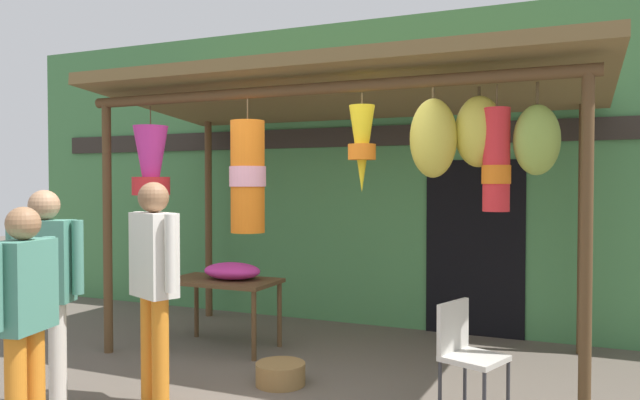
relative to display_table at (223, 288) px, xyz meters
name	(u,v)px	position (x,y,z in m)	size (l,w,h in m)	color
ground_plane	(274,392)	(1.10, -0.97, -0.64)	(30.00, 30.00, 0.00)	#60564C
shop_facade	(374,173)	(1.11, 1.69, 1.22)	(10.53, 0.29, 3.72)	#47844C
market_stall_canopy	(339,113)	(1.27, 0.09, 1.79)	(4.96, 2.34, 2.83)	brown
display_table	(223,288)	(0.00, 0.00, 0.00)	(1.15, 0.65, 0.73)	brown
flower_heap_on_table	(233,271)	(0.10, 0.03, 0.18)	(0.63, 0.44, 0.18)	#D13399
folding_chair	(465,348)	(2.65, -0.84, -0.14)	(0.52, 0.52, 0.84)	beige
wicker_basket_by_table	(280,374)	(1.07, -0.79, -0.54)	(0.43, 0.43, 0.19)	olive
customer_foreground	(24,308)	(0.13, -2.58, 0.29)	(0.30, 0.58, 1.59)	orange
shopper_by_bananas	(45,280)	(-0.31, -2.01, 0.36)	(0.56, 0.35, 1.68)	silver
passerby_at_right	(154,274)	(0.41, -1.63, 0.40)	(0.55, 0.36, 1.74)	orange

